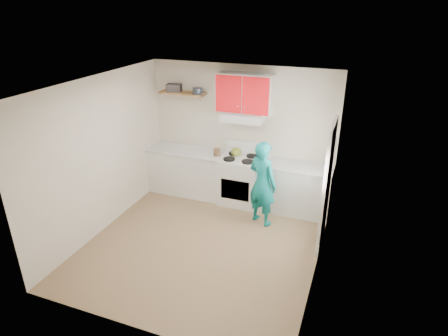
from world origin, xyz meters
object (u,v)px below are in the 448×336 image
at_px(kettle, 236,152).
at_px(crock, 217,153).
at_px(stove, 240,180).
at_px(tin, 197,91).
at_px(person, 262,183).

relative_size(kettle, crock, 1.22).
relative_size(stove, crock, 5.82).
distance_m(tin, person, 2.14).
xyz_separation_m(tin, crock, (0.45, -0.17, -1.11)).
xyz_separation_m(tin, person, (1.51, -0.72, -1.33)).
relative_size(kettle, person, 0.13).
bearing_deg(stove, tin, 171.52).
bearing_deg(tin, person, -25.62).
height_order(crock, person, person).
distance_m(crock, person, 1.21).
xyz_separation_m(crock, person, (1.06, -0.55, -0.21)).
height_order(stove, tin, tin).
bearing_deg(kettle, person, -48.87).
height_order(stove, crock, crock).
bearing_deg(kettle, tin, 170.07).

